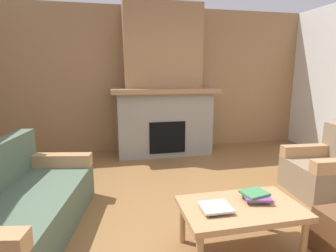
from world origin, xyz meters
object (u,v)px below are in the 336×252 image
Objects in this scene: couch at (19,208)px; armchair at (326,171)px; fireplace at (163,91)px; coffee_table at (241,212)px.

couch is 2.26× the size of armchair.
armchair is at bearing 3.12° from couch.
fireplace is 2.89m from armchair.
armchair is at bearing -53.03° from fireplace.
fireplace is at bearing 126.97° from armchair.
armchair is (1.66, -2.21, -0.87)m from fireplace.
fireplace reaches higher than couch.
fireplace reaches higher than coffee_table.
couch is 1.92× the size of coffee_table.
couch is (-1.85, -2.40, -0.88)m from fireplace.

